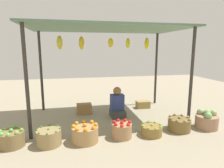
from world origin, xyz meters
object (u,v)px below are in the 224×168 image
object	(u,v)px
vendor_person	(117,105)
wooden_crate_near_vendor	(84,109)
basket_cabbages	(207,120)
basket_green_chilies	(49,137)
basket_oranges	(85,134)
basket_green_apples	(12,139)
basket_limes	(152,130)
wooden_crate_stacked_rear	(143,104)
basket_red_tomatoes	(122,130)
basket_potatoes	(179,124)

from	to	relation	value
vendor_person	wooden_crate_near_vendor	bearing A→B (deg)	154.21
basket_cabbages	wooden_crate_near_vendor	size ratio (longest dim) A/B	1.21
basket_green_chilies	basket_oranges	size ratio (longest dim) A/B	0.88
vendor_person	wooden_crate_near_vendor	size ratio (longest dim) A/B	1.97
basket_green_apples	basket_limes	bearing A→B (deg)	-2.01
basket_oranges	wooden_crate_stacked_rear	size ratio (longest dim) A/B	1.32
basket_green_apples	basket_red_tomatoes	xyz separation A→B (m)	(2.03, -0.07, 0.00)
basket_red_tomatoes	basket_limes	bearing A→B (deg)	-2.37
basket_limes	basket_green_apples	bearing A→B (deg)	177.99
basket_green_chilies	basket_cabbages	world-z (taller)	basket_cabbages
vendor_person	basket_potatoes	xyz separation A→B (m)	(1.10, -1.15, -0.16)
wooden_crate_stacked_rear	basket_green_apples	bearing A→B (deg)	-151.56
basket_green_chilies	basket_limes	bearing A→B (deg)	-0.34
basket_oranges	wooden_crate_stacked_rear	bearing A→B (deg)	44.05
vendor_person	basket_cabbages	bearing A→B (deg)	-33.09
basket_green_apples	wooden_crate_stacked_rear	size ratio (longest dim) A/B	1.13
basket_potatoes	basket_red_tomatoes	bearing A→B (deg)	-177.00
basket_red_tomatoes	basket_limes	distance (m)	0.62
basket_oranges	wooden_crate_near_vendor	world-z (taller)	basket_oranges
wooden_crate_near_vendor	basket_green_chilies	bearing A→B (deg)	-114.67
vendor_person	basket_potatoes	distance (m)	1.60
basket_oranges	basket_red_tomatoes	bearing A→B (deg)	1.20
basket_potatoes	wooden_crate_near_vendor	size ratio (longest dim) A/B	1.20
basket_green_apples	basket_oranges	bearing A→B (deg)	-3.63
basket_green_chilies	basket_limes	world-z (taller)	basket_green_chilies
basket_green_apples	basket_red_tomatoes	world-z (taller)	basket_red_tomatoes
basket_green_apples	basket_oranges	size ratio (longest dim) A/B	0.85
wooden_crate_stacked_rear	basket_red_tomatoes	bearing A→B (deg)	-122.33
basket_green_chilies	basket_potatoes	size ratio (longest dim) A/B	0.94
vendor_person	basket_cabbages	distance (m)	2.11
basket_green_chilies	basket_red_tomatoes	distance (m)	1.38
basket_green_apples	basket_green_chilies	bearing A→B (deg)	-7.14
basket_green_chilies	basket_limes	size ratio (longest dim) A/B	1.05
basket_oranges	wooden_crate_stacked_rear	distance (m)	2.58
basket_oranges	basket_limes	xyz separation A→B (m)	(1.35, -0.01, -0.05)
basket_green_apples	basket_limes	xyz separation A→B (m)	(2.65, -0.09, -0.05)
basket_oranges	basket_potatoes	world-z (taller)	basket_oranges
basket_red_tomatoes	basket_limes	xyz separation A→B (m)	(0.62, -0.03, -0.05)
basket_red_tomatoes	wooden_crate_near_vendor	size ratio (longest dim) A/B	1.00
basket_green_apples	wooden_crate_stacked_rear	distance (m)	3.59
basket_green_chilies	wooden_crate_stacked_rear	xyz separation A→B (m)	(2.51, 1.79, -0.05)
basket_limes	basket_cabbages	bearing A→B (deg)	3.94
basket_oranges	wooden_crate_stacked_rear	world-z (taller)	basket_oranges
basket_green_apples	basket_green_chilies	size ratio (longest dim) A/B	0.97
vendor_person	basket_limes	world-z (taller)	vendor_person
basket_green_apples	basket_green_chilies	xyz separation A→B (m)	(0.65, -0.08, -0.00)
basket_oranges	basket_limes	distance (m)	1.35
basket_green_chilies	basket_oranges	world-z (taller)	basket_oranges
basket_cabbages	wooden_crate_stacked_rear	world-z (taller)	basket_cabbages
vendor_person	basket_green_chilies	world-z (taller)	vendor_person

